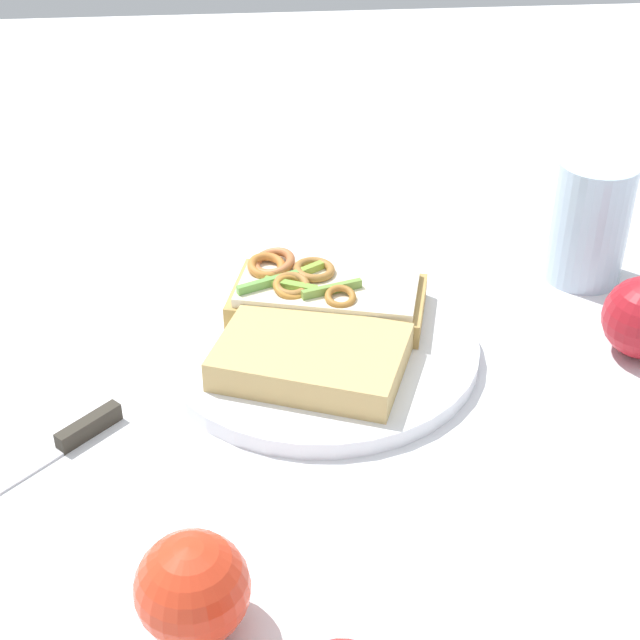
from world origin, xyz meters
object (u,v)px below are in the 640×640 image
bread_slice_side (311,357)px  apple_0 (193,588)px  sandwich (324,296)px  plate (320,347)px  drinking_glass (590,222)px  knife (76,436)px

bread_slice_side → apple_0: (0.23, -0.09, 0.01)m
bread_slice_side → sandwich: bearing=99.0°
sandwich → bread_slice_side: sandwich is taller
plate → bread_slice_side: 0.05m
sandwich → apple_0: apple_0 is taller
bread_slice_side → drinking_glass: 0.31m
apple_0 → knife: 0.20m
sandwich → knife: bearing=-130.4°
bread_slice_side → apple_0: bearing=-89.9°
bread_slice_side → drinking_glass: bearing=49.4°
bread_slice_side → plate: bearing=96.3°
drinking_glass → knife: drinking_glass is taller
sandwich → knife: (0.14, -0.20, -0.03)m
sandwich → drinking_glass: bearing=28.6°
plate → apple_0: size_ratio=3.86×
bread_slice_side → drinking_glass: drinking_glass is taller
apple_0 → knife: bearing=-152.3°
apple_0 → drinking_glass: bearing=136.7°
bread_slice_side → knife: bread_slice_side is taller
plate → drinking_glass: size_ratio=2.27×
plate → apple_0: bearing=-19.8°
knife → sandwich: bearing=170.5°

